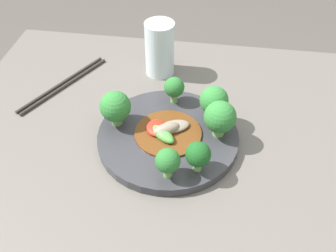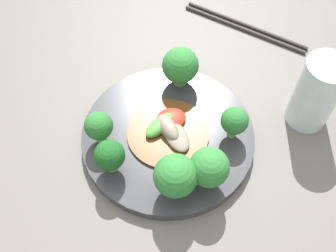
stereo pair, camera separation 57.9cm
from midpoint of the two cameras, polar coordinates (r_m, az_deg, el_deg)
The scene contains 11 objects.
table at distance 0.93m, azimuth 15.17°, elevation -22.28°, with size 0.92×0.78×0.74m.
plate at distance 0.60m, azimuth 25.96°, elevation -12.05°, with size 0.26×0.26×0.02m.
broccoli_south at distance 0.62m, azimuth 35.65°, elevation -9.67°, with size 0.04×0.04×0.06m.
broccoli_southwest at distance 0.57m, azimuth 35.11°, elevation -16.89°, with size 0.05×0.05×0.07m.
broccoli_west at distance 0.54m, azimuth 31.46°, elevation -18.83°, with size 0.06×0.06×0.07m.
broccoli_east at distance 0.61m, azimuth 27.02°, elevation -1.52°, with size 0.06×0.06×0.07m.
broccoli_north at distance 0.53m, azimuth 18.14°, elevation -12.14°, with size 0.04×0.04×0.06m.
broccoli_northwest at distance 0.52m, azimuth 21.21°, elevation -16.88°, with size 0.04×0.04×0.06m.
stirfry_center at distance 0.59m, azimuth 26.51°, elevation -11.19°, with size 0.12×0.12×0.02m.
drinking_glass at distance 0.70m, azimuth 43.12°, elevation -5.06°, with size 0.06×0.06×0.12m.
chopsticks at distance 0.79m, azimuth 31.00°, elevation 5.59°, with size 0.13×0.22×0.01m.
Camera 2 is at (-0.29, -0.04, 1.25)m, focal length 42.00 mm.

